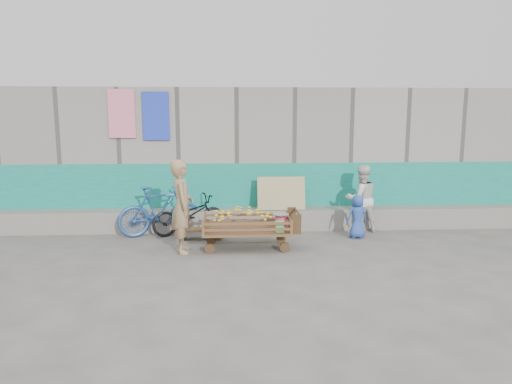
{
  "coord_description": "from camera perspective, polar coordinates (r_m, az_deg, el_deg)",
  "views": [
    {
      "loc": [
        -0.79,
        -7.16,
        2.37
      ],
      "look_at": [
        -0.29,
        1.2,
        1.0
      ],
      "focal_mm": 32.0,
      "sensor_mm": 36.0,
      "label": 1
    }
  ],
  "objects": [
    {
      "name": "building_wall",
      "position": [
        11.27,
        0.62,
        4.69
      ],
      "size": [
        12.0,
        3.5,
        3.0
      ],
      "color": "gray",
      "rests_on": "ground"
    },
    {
      "name": "bench",
      "position": [
        9.03,
        -6.85,
        -4.91
      ],
      "size": [
        0.89,
        0.27,
        0.22
      ],
      "color": "brown",
      "rests_on": "ground"
    },
    {
      "name": "banana_cart",
      "position": [
        8.3,
        -1.37,
        -3.71
      ],
      "size": [
        1.74,
        0.8,
        0.74
      ],
      "color": "brown",
      "rests_on": "ground"
    },
    {
      "name": "ground",
      "position": [
        7.58,
        2.78,
        -8.94
      ],
      "size": [
        80.0,
        80.0,
        0.0
      ],
      "primitive_type": "plane",
      "color": "#52504A",
      "rests_on": "ground"
    },
    {
      "name": "bicycle_dark",
      "position": [
        9.45,
        -8.4,
        -2.82
      ],
      "size": [
        1.62,
        1.12,
        0.81
      ],
      "primitive_type": "imported",
      "rotation": [
        0.0,
        0.0,
        2.0
      ],
      "color": "black",
      "rests_on": "ground"
    },
    {
      "name": "child",
      "position": [
        9.25,
        12.55,
        -3.01
      ],
      "size": [
        0.48,
        0.37,
        0.87
      ],
      "primitive_type": "imported",
      "rotation": [
        0.0,
        0.0,
        3.38
      ],
      "color": "#2A4A9F",
      "rests_on": "ground"
    },
    {
      "name": "bicycle_blue",
      "position": [
        9.45,
        -11.96,
        -2.29
      ],
      "size": [
        1.74,
        1.07,
        1.01
      ],
      "primitive_type": "imported",
      "rotation": [
        0.0,
        0.0,
        1.95
      ],
      "color": "#28549A",
      "rests_on": "ground"
    },
    {
      "name": "vendor_man",
      "position": [
        8.12,
        -9.24,
        -1.78
      ],
      "size": [
        0.48,
        0.65,
        1.65
      ],
      "primitive_type": "imported",
      "rotation": [
        0.0,
        0.0,
        1.71
      ],
      "color": "#9A7855",
      "rests_on": "ground"
    },
    {
      "name": "woman",
      "position": [
        9.74,
        13.01,
        -0.81
      ],
      "size": [
        0.76,
        0.64,
        1.4
      ],
      "primitive_type": "imported",
      "rotation": [
        0.0,
        0.0,
        3.32
      ],
      "color": "silver",
      "rests_on": "ground"
    }
  ]
}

